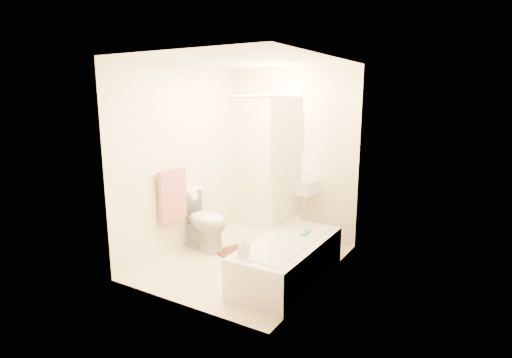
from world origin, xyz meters
The scene contains 17 objects.
floor centered at (0.00, 0.00, 0.00)m, with size 2.40×2.40×0.00m, color beige.
ceiling centered at (0.00, 0.00, 2.40)m, with size 2.40×2.40×0.00m, color white.
wall_back centered at (0.00, 1.20, 1.20)m, with size 2.00×0.02×2.40m, color beige.
wall_left centered at (-1.00, 0.00, 1.20)m, with size 0.02×2.40×2.40m, color beige.
wall_right centered at (1.00, 0.00, 1.20)m, with size 0.02×2.40×2.40m, color beige.
mirror centered at (0.00, 1.18, 1.50)m, with size 0.40×0.03×0.55m, color white.
curtain_rod centered at (0.30, 0.10, 2.00)m, with size 0.03×0.03×1.70m, color silver.
shower_curtain centered at (0.30, 0.50, 1.22)m, with size 0.04×0.80×1.55m, color silver.
towel_bar centered at (-0.96, -0.25, 1.10)m, with size 0.02×0.02×0.60m, color silver.
towel centered at (-0.93, -0.25, 0.78)m, with size 0.06×0.45×0.66m, color #CC7266.
toilet_paper centered at (-0.93, 0.12, 0.70)m, with size 0.12×0.12×0.11m, color white.
toilet centered at (-0.75, 0.11, 0.39)m, with size 0.44×0.79×0.78m, color white.
sink centered at (0.25, 0.95, 0.49)m, with size 0.50×0.40×0.99m, color white, non-canonical shape.
bathtub centered at (0.66, -0.16, 0.22)m, with size 0.68×1.56×0.44m, color silver, non-canonical shape.
bath_mat centered at (-0.15, 0.15, 0.01)m, with size 0.63×0.47×0.02m, color #51261F.
soap_bottle centered at (0.46, -0.75, 0.54)m, with size 0.09×0.09×0.20m, color white.
scrub_brush centered at (0.73, 0.15, 0.46)m, with size 0.06×0.20×0.04m, color #32BE6E.
Camera 1 is at (2.49, -3.91, 1.99)m, focal length 28.00 mm.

